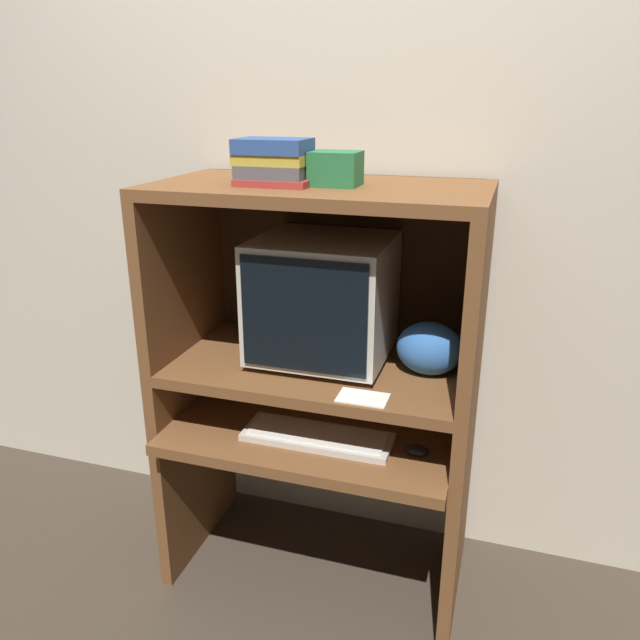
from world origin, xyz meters
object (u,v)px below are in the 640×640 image
at_px(crt_monitor, 324,298).
at_px(mouse, 417,450).
at_px(storage_box, 336,169).
at_px(snack_bag, 430,348).
at_px(keyboard, 318,436).
at_px(book_stack, 274,162).

height_order(crt_monitor, mouse, crt_monitor).
bearing_deg(mouse, storage_box, 160.08).
height_order(snack_bag, storage_box, storage_box).
height_order(crt_monitor, keyboard, crt_monitor).
height_order(book_stack, storage_box, book_stack).
relative_size(mouse, book_stack, 0.32).
xyz_separation_m(mouse, snack_bag, (0.00, 0.15, 0.27)).
bearing_deg(snack_bag, mouse, -90.11).
bearing_deg(crt_monitor, snack_bag, -2.79).
height_order(keyboard, storage_box, storage_box).
distance_m(keyboard, snack_bag, 0.45).
xyz_separation_m(keyboard, storage_box, (0.02, 0.12, 0.81)).
height_order(mouse, book_stack, book_stack).
relative_size(keyboard, snack_bag, 2.31).
relative_size(keyboard, storage_box, 3.40).
bearing_deg(book_stack, mouse, -8.85).
height_order(keyboard, book_stack, book_stack).
xyz_separation_m(snack_bag, storage_box, (-0.29, -0.05, 0.54)).
distance_m(crt_monitor, mouse, 0.55).
bearing_deg(book_stack, storage_box, 10.82).
relative_size(book_stack, storage_box, 1.61).
height_order(mouse, snack_bag, snack_bag).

